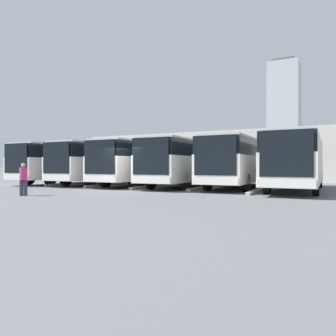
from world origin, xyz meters
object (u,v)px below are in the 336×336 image
object	(u,v)px
bus_4	(107,162)
bus_5	(71,162)
bus_2	(188,161)
bus_0	(297,160)
bus_3	(145,162)
bus_1	(241,161)
pedestrian	(23,178)

from	to	relation	value
bus_4	bus_5	distance (m)	3.59
bus_2	bus_4	distance (m)	7.16
bus_4	bus_5	size ratio (longest dim) A/B	1.00
bus_0	bus_3	distance (m)	10.76
bus_0	bus_4	bearing A→B (deg)	-3.37
bus_1	bus_5	bearing A→B (deg)	1.45
bus_1	bus_2	bearing A→B (deg)	5.36
bus_0	bus_3	xyz separation A→B (m)	(10.74, -0.51, 0.00)
bus_1	bus_2	xyz separation A→B (m)	(3.58, 0.43, 0.00)
bus_1	pedestrian	size ratio (longest dim) A/B	6.99
bus_2	bus_5	size ratio (longest dim) A/B	1.00
bus_2	pedestrian	world-z (taller)	bus_2
bus_1	bus_5	xyz separation A→B (m)	(14.33, 0.74, 0.00)
bus_4	pedestrian	distance (m)	10.69
bus_0	bus_4	distance (m)	14.33
bus_0	bus_1	world-z (taller)	same
bus_4	bus_0	bearing A→B (deg)	176.63
pedestrian	bus_2	bearing A→B (deg)	30.63
pedestrian	bus_4	bearing A→B (deg)	69.19
bus_2	bus_0	bearing A→B (deg)	174.50
bus_0	bus_5	size ratio (longest dim) A/B	1.00
bus_2	bus_1	bearing A→B (deg)	-174.64
pedestrian	bus_1	bearing A→B (deg)	16.69
bus_1	bus_3	size ratio (longest dim) A/B	1.00
bus_1	bus_2	distance (m)	3.61
bus_1	bus_5	size ratio (longest dim) A/B	1.00
bus_3	bus_5	distance (m)	7.17
pedestrian	bus_0	bearing A→B (deg)	3.27
bus_1	bus_4	xyz separation A→B (m)	(10.74, 0.46, 0.00)
bus_1	bus_5	world-z (taller)	same
bus_0	bus_1	distance (m)	3.70
bus_2	bus_3	xyz separation A→B (m)	(3.58, -0.00, 0.00)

